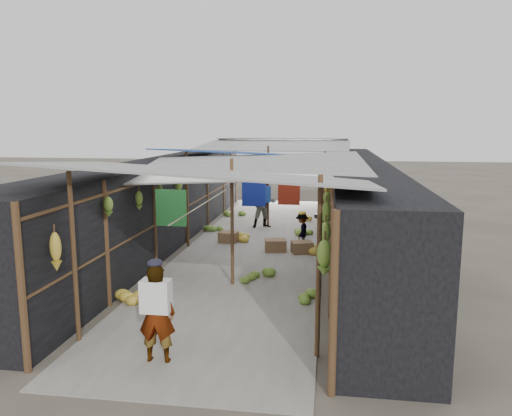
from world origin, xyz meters
The scene contains 14 objects.
ground centered at (0.00, 0.00, 0.00)m, with size 80.00×80.00×0.00m, color #6B6356.
aisle_slab centered at (0.00, 6.50, 0.01)m, with size 3.60×16.00×0.02m, color #9E998E.
stall_left centered at (-2.70, 6.50, 1.15)m, with size 1.40×15.00×2.30m, color black.
stall_right centered at (2.70, 6.50, 1.15)m, with size 1.40×15.00×2.30m, color black.
crate_near centered at (0.58, 5.85, 0.16)m, with size 0.54×0.43×0.33m, color #8F6849.
crate_mid centered at (1.27, 5.76, 0.16)m, with size 0.52×0.42×0.31m, color #8F6849.
crate_back centered at (-0.82, 6.63, 0.16)m, with size 0.49×0.40×0.31m, color #8F6849.
black_basin centered at (1.70, 10.76, 0.08)m, with size 0.53×0.53×0.16m, color black.
vendor_elderly centered at (-0.38, -0.47, 0.70)m, with size 0.51×0.34×1.41m, color silver.
shopper_blue centered at (-0.10, 8.85, 0.80)m, with size 0.77×0.60×1.59m, color #1C4D8E.
vendor_seated centered at (1.24, 6.34, 0.47)m, with size 0.61×0.35×0.94m, color #4B4741.
market_canopy centered at (0.03, 6.82, 2.41)m, with size 5.62×15.20×2.77m.
hanging_bananas centered at (0.20, 6.32, 1.64)m, with size 3.95×13.95×0.84m.
floor_bananas centered at (0.02, 7.11, 0.16)m, with size 3.94×9.64×0.35m.
Camera 1 is at (1.91, -6.69, 3.25)m, focal length 35.00 mm.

